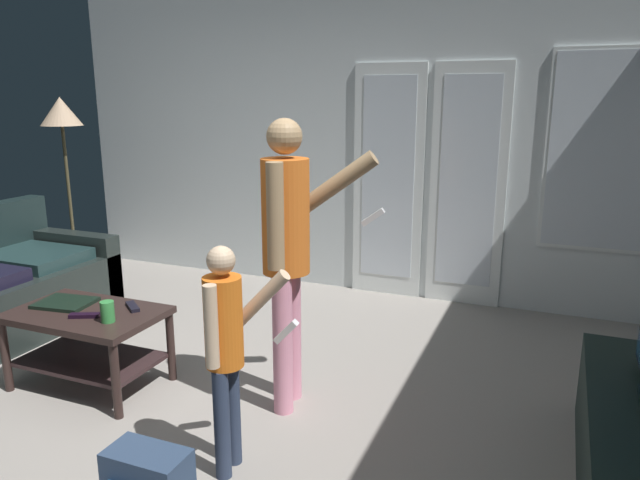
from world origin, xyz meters
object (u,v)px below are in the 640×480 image
person_adult (288,240)px  person_child (226,341)px  coffee_table (88,332)px  cup_near_edge (107,312)px  dvd_remote_slim (84,315)px  tv_remote_black (133,307)px  laptop_closed (65,303)px  floor_lamp (62,122)px

person_adult → person_child: bearing=-89.9°
coffee_table → person_adult: size_ratio=0.55×
person_adult → cup_near_edge: bearing=-161.1°
cup_near_edge → dvd_remote_slim: (-0.18, 0.00, -0.05)m
person_adult → tv_remote_black: 1.11m
person_adult → laptop_closed: bearing=-171.6°
person_child → cup_near_edge: 1.04m
floor_lamp → cup_near_edge: floor_lamp is taller
cup_near_edge → tv_remote_black: size_ratio=0.72×
person_adult → cup_near_edge: 1.12m
person_adult → floor_lamp: bearing=155.5°
person_adult → tv_remote_black: person_adult is taller
coffee_table → person_child: size_ratio=0.81×
laptop_closed → tv_remote_black: bearing=5.8°
cup_near_edge → tv_remote_black: (-0.02, 0.23, -0.05)m
tv_remote_black → cup_near_edge: bearing=-47.6°
floor_lamp → tv_remote_black: bearing=-37.3°
cup_near_edge → dvd_remote_slim: cup_near_edge is taller
cup_near_edge → laptop_closed: bearing=164.2°
laptop_closed → cup_near_edge: 0.47m
floor_lamp → cup_near_edge: bearing=-41.3°
person_adult → dvd_remote_slim: 1.30m
person_child → floor_lamp: bearing=145.4°
coffee_table → tv_remote_black: size_ratio=5.26×
cup_near_edge → coffee_table: bearing=161.0°
laptop_closed → coffee_table: bearing=-19.5°
laptop_closed → dvd_remote_slim: 0.30m
coffee_table → person_child: bearing=-18.7°
dvd_remote_slim → laptop_closed: bearing=130.0°
coffee_table → laptop_closed: 0.25m
coffee_table → person_adult: bearing=11.6°
laptop_closed → person_child: bearing=-25.5°
laptop_closed → tv_remote_black: same height
coffee_table → laptop_closed: bearing=168.2°
person_adult → floor_lamp: (-2.83, 1.29, 0.53)m
coffee_table → floor_lamp: 2.51m
tv_remote_black → person_child: bearing=8.9°
floor_lamp → tv_remote_black: floor_lamp is taller
person_child → floor_lamp: (-2.83, 1.96, 0.84)m
coffee_table → laptop_closed: laptop_closed is taller
person_adult → cup_near_edge: (-0.98, -0.34, -0.43)m
person_child → dvd_remote_slim: (-1.16, 0.33, -0.17)m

